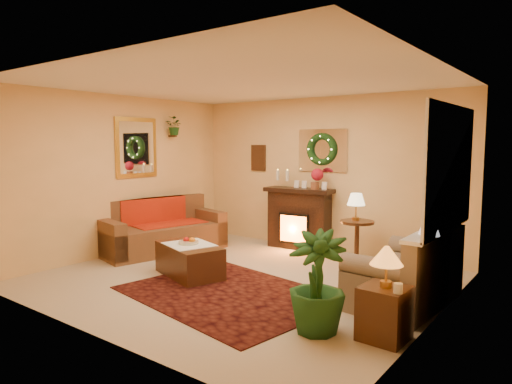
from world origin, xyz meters
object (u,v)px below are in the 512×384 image
Objects in this scene: loveseat at (404,266)px; sofa at (163,226)px; end_table_square at (384,311)px; coffee_table at (189,261)px; side_table_round at (357,242)px; fireplace at (299,217)px.

sofa is at bearing -176.22° from loveseat.
coffee_table is (-2.92, 0.38, -0.06)m from end_table_square.
end_table_square reaches higher than coffee_table.
side_table_round is (2.94, 1.25, -0.10)m from sofa.
end_table_square is (2.59, -2.72, -0.28)m from fireplace.
end_table_square is at bearing 11.38° from coffee_table.
coffee_table is at bearing -102.54° from fireplace.
sofa is 2.34m from fireplace.
loveseat reaches higher than end_table_square.
sofa reaches higher than loveseat.
sofa is 1.91× the size of fireplace.
fireplace is 3.77m from end_table_square.
end_table_square is (0.20, -1.11, -0.15)m from loveseat.
side_table_round is at bearing 119.71° from end_table_square.
sofa is at bearing 170.26° from coffee_table.
coffee_table is at bearing -15.06° from sofa.
sofa is 3.12× the size of side_table_round.
sofa reaches higher than end_table_square.
end_table_square is 0.48× the size of coffee_table.
loveseat reaches higher than side_table_round.
end_table_square is at bearing -50.93° from fireplace.
loveseat is 1.72m from side_table_round.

